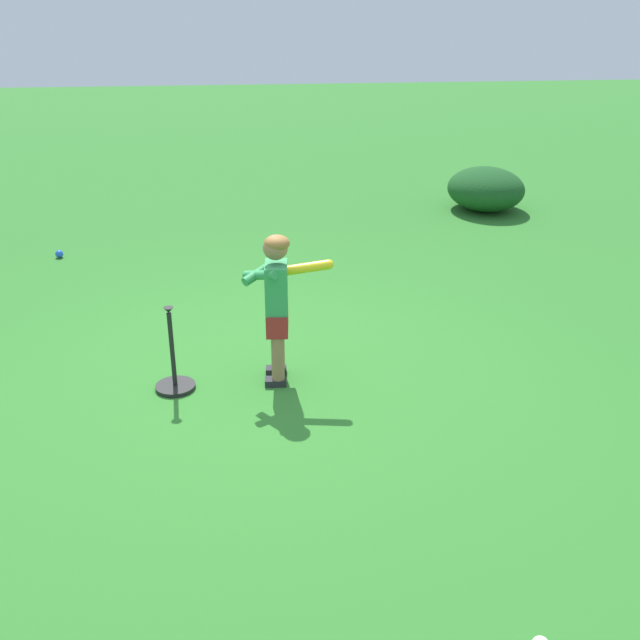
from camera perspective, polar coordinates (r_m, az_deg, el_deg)
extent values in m
plane|color=#2D7528|center=(5.33, -4.96, -4.27)|extent=(40.00, 40.00, 0.00)
cube|color=#232328|center=(5.17, -3.51, -4.87)|extent=(0.10, 0.16, 0.05)
cylinder|color=#996B4C|center=(5.08, -3.34, -3.03)|extent=(0.09, 0.09, 0.34)
cube|color=#232328|center=(5.31, -3.46, -3.99)|extent=(0.10, 0.16, 0.05)
cylinder|color=#996B4C|center=(5.23, -3.29, -2.19)|extent=(0.09, 0.09, 0.34)
cube|color=maroon|center=(5.05, -3.38, -0.07)|extent=(0.28, 0.17, 0.16)
cube|color=#339351|center=(4.95, -3.45, 2.58)|extent=(0.26, 0.17, 0.34)
sphere|color=#996B4C|center=(4.86, -3.53, 5.71)|extent=(0.17, 0.17, 0.17)
ellipsoid|color=olive|center=(4.85, -3.42, 6.05)|extent=(0.19, 0.19, 0.11)
sphere|color=yellow|center=(4.93, -5.11, 3.53)|extent=(0.04, 0.04, 0.04)
cylinder|color=black|center=(4.92, -4.05, 3.69)|extent=(0.04, 0.14, 0.05)
cylinder|color=yellow|center=(4.91, -1.28, 4.11)|extent=(0.10, 0.35, 0.11)
sphere|color=yellow|center=(4.90, 0.69, 4.39)|extent=(0.07, 0.07, 0.07)
cylinder|color=#339351|center=(4.89, -4.72, 3.54)|extent=(0.27, 0.25, 0.14)
cylinder|color=#339351|center=(4.95, -4.68, 3.81)|extent=(0.24, 0.28, 0.14)
sphere|color=blue|center=(8.19, -19.83, 4.91)|extent=(0.08, 0.08, 0.08)
cylinder|color=black|center=(5.21, -11.30, -5.16)|extent=(0.28, 0.28, 0.03)
cylinder|color=black|center=(5.08, -11.56, -2.30)|extent=(0.03, 0.03, 0.55)
cone|color=black|center=(4.96, -11.84, 0.76)|extent=(0.07, 0.07, 0.04)
ellipsoid|color=#194C1E|center=(9.74, 12.91, 10.03)|extent=(1.09, 0.97, 0.55)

